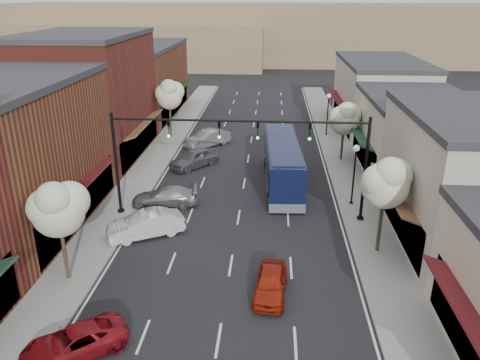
% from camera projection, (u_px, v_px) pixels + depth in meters
% --- Properties ---
extents(ground, '(160.00, 160.00, 0.00)m').
position_uv_depth(ground, '(227.00, 286.00, 23.84)').
color(ground, black).
rests_on(ground, ground).
extents(sidewalk_left, '(2.80, 73.00, 0.15)m').
position_uv_depth(sidewalk_left, '(153.00, 161.00, 41.51)').
color(sidewalk_left, gray).
rests_on(sidewalk_left, ground).
extents(sidewalk_right, '(2.80, 73.00, 0.15)m').
position_uv_depth(sidewalk_right, '(344.00, 166.00, 40.42)').
color(sidewalk_right, gray).
rests_on(sidewalk_right, ground).
extents(curb_left, '(0.25, 73.00, 0.17)m').
position_uv_depth(curb_left, '(169.00, 162.00, 41.42)').
color(curb_left, gray).
rests_on(curb_left, ground).
extents(curb_right, '(0.25, 73.00, 0.17)m').
position_uv_depth(curb_right, '(328.00, 165.00, 40.51)').
color(curb_right, gray).
rests_on(curb_right, ground).
extents(bldg_left_midnear, '(10.14, 14.10, 9.40)m').
position_uv_depth(bldg_left_midnear, '(5.00, 156.00, 28.61)').
color(bldg_left_midnear, brown).
rests_on(bldg_left_midnear, ground).
extents(bldg_left_midfar, '(10.14, 14.10, 10.90)m').
position_uv_depth(bldg_left_midfar, '(88.00, 97.00, 41.31)').
color(bldg_left_midfar, maroon).
rests_on(bldg_left_midfar, ground).
extents(bldg_left_far, '(10.14, 18.10, 8.40)m').
position_uv_depth(bldg_left_far, '(138.00, 81.00, 56.60)').
color(bldg_left_far, brown).
rests_on(bldg_left_far, ground).
extents(bldg_right_midnear, '(9.14, 12.10, 7.90)m').
position_uv_depth(bldg_right_midnear, '(472.00, 179.00, 27.07)').
color(bldg_right_midnear, '#B6A99C').
rests_on(bldg_right_midnear, ground).
extents(bldg_right_midfar, '(9.14, 12.10, 6.40)m').
position_uv_depth(bldg_right_midfar, '(413.00, 134.00, 38.47)').
color(bldg_right_midfar, beige).
rests_on(bldg_right_midfar, ground).
extents(bldg_right_far, '(9.14, 16.10, 7.40)m').
position_uv_depth(bldg_right_far, '(379.00, 94.00, 51.27)').
color(bldg_right_far, '#B6A99C').
rests_on(bldg_right_far, ground).
extents(hill_far, '(120.00, 30.00, 12.00)m').
position_uv_depth(hill_far, '(265.00, 32.00, 105.06)').
color(hill_far, '#7A6647').
rests_on(hill_far, ground).
extents(hill_near, '(50.00, 20.00, 8.00)m').
position_uv_depth(hill_near, '(142.00, 46.00, 96.29)').
color(hill_near, '#7A6647').
rests_on(hill_near, ground).
extents(signal_mast_right, '(8.22, 0.46, 7.00)m').
position_uv_depth(signal_mast_right, '(328.00, 153.00, 29.19)').
color(signal_mast_right, black).
rests_on(signal_mast_right, ground).
extents(signal_mast_left, '(8.22, 0.46, 7.00)m').
position_uv_depth(signal_mast_left, '(151.00, 150.00, 29.92)').
color(signal_mast_left, black).
rests_on(signal_mast_left, ground).
extents(tree_right_near, '(2.85, 2.65, 5.95)m').
position_uv_depth(tree_right_near, '(387.00, 181.00, 25.31)').
color(tree_right_near, '#47382B').
rests_on(tree_right_near, ground).
extents(tree_right_far, '(2.85, 2.65, 5.43)m').
position_uv_depth(tree_right_far, '(345.00, 117.00, 40.32)').
color(tree_right_far, '#47382B').
rests_on(tree_right_far, ground).
extents(tree_left_near, '(2.85, 2.65, 5.69)m').
position_uv_depth(tree_left_near, '(58.00, 207.00, 22.77)').
color(tree_left_near, '#47382B').
rests_on(tree_left_near, ground).
extents(tree_left_far, '(2.85, 2.65, 6.13)m').
position_uv_depth(tree_left_far, '(169.00, 94.00, 46.73)').
color(tree_left_far, '#47382B').
rests_on(tree_left_far, ground).
extents(lamp_post_near, '(0.44, 0.44, 4.44)m').
position_uv_depth(lamp_post_near, '(355.00, 165.00, 31.96)').
color(lamp_post_near, black).
rests_on(lamp_post_near, ground).
extents(lamp_post_far, '(0.44, 0.44, 4.44)m').
position_uv_depth(lamp_post_far, '(328.00, 108.00, 48.18)').
color(lamp_post_far, black).
rests_on(lamp_post_far, ground).
extents(coach_bus, '(3.03, 11.37, 3.45)m').
position_uv_depth(coach_bus, '(282.00, 163.00, 36.03)').
color(coach_bus, black).
rests_on(coach_bus, ground).
extents(red_hatchback, '(1.84, 3.92, 1.30)m').
position_uv_depth(red_hatchback, '(271.00, 283.00, 23.00)').
color(red_hatchback, maroon).
rests_on(red_hatchback, ground).
extents(parked_car_a, '(4.61, 4.17, 1.19)m').
position_uv_depth(parked_car_a, '(74.00, 342.00, 19.15)').
color(parked_car_a, maroon).
rests_on(parked_car_a, ground).
extents(parked_car_b, '(4.87, 3.63, 1.53)m').
position_uv_depth(parked_car_b, '(145.00, 225.00, 28.57)').
color(parked_car_b, silver).
rests_on(parked_car_b, ground).
extents(parked_car_c, '(4.83, 2.57, 1.33)m').
position_uv_depth(parked_car_c, '(165.00, 197.00, 32.77)').
color(parked_car_c, gray).
rests_on(parked_car_c, ground).
extents(parked_car_d, '(4.39, 4.79, 1.58)m').
position_uv_depth(parked_car_d, '(194.00, 158.00, 40.15)').
color(parked_car_d, '#53555A').
rests_on(parked_car_d, ground).
extents(parked_car_e, '(4.51, 4.59, 1.57)m').
position_uv_depth(parked_car_e, '(207.00, 138.00, 45.62)').
color(parked_car_e, gray).
rests_on(parked_car_e, ground).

